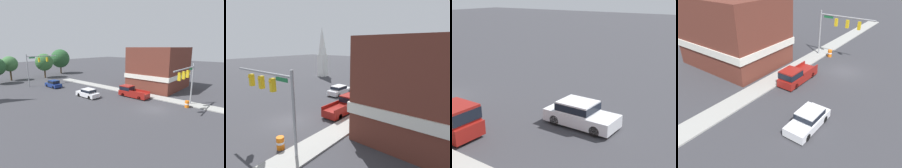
% 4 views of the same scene
% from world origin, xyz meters
% --- Properties ---
extents(ground_plane, '(200.00, 200.00, 0.00)m').
position_xyz_m(ground_plane, '(0.00, 0.00, 0.00)').
color(ground_plane, '#38383D').
extents(sidewalk_curb, '(2.40, 60.00, 0.14)m').
position_xyz_m(sidewalk_curb, '(5.70, 0.00, 0.07)').
color(sidewalk_curb, '#9E9E99').
rests_on(sidewalk_curb, ground).
extents(near_signal_assembly, '(7.81, 0.49, 6.55)m').
position_xyz_m(near_signal_assembly, '(3.05, -3.42, 4.82)').
color(near_signal_assembly, gray).
rests_on(near_signal_assembly, ground).
extents(far_signal_assembly, '(7.41, 0.49, 7.33)m').
position_xyz_m(far_signal_assembly, '(-2.99, 28.70, 5.30)').
color(far_signal_assembly, gray).
rests_on(far_signal_assembly, ground).
extents(car_lead, '(1.92, 4.54, 1.54)m').
position_xyz_m(car_lead, '(-2.08, 12.02, 0.80)').
color(car_lead, black).
rests_on(car_lead, ground).
extents(car_second_ahead, '(1.83, 4.30, 1.63)m').
position_xyz_m(car_second_ahead, '(-1.95, 23.78, 0.84)').
color(car_second_ahead, black).
rests_on(car_second_ahead, ground).
extents(pickup_truck_parked, '(1.98, 5.57, 1.96)m').
position_xyz_m(pickup_truck_parked, '(3.31, 6.25, 0.96)').
color(pickup_truck_parked, black).
rests_on(pickup_truck_parked, ground).
extents(construction_barrel, '(0.63, 0.63, 1.04)m').
position_xyz_m(construction_barrel, '(3.90, -3.51, 0.53)').
color(construction_barrel, orange).
rests_on(construction_barrel, ground).
extents(corner_brick_building, '(12.48, 9.91, 8.89)m').
position_xyz_m(corner_brick_building, '(13.49, 5.89, 4.31)').
color(corner_brick_building, brown).
rests_on(corner_brick_building, ground).
extents(backdrop_tree_left_mid, '(4.09, 4.09, 6.56)m').
position_xyz_m(backdrop_tree_left_mid, '(-4.97, 40.00, 4.50)').
color(backdrop_tree_left_mid, '#4C3823').
rests_on(backdrop_tree_left_mid, ground).
extents(backdrop_tree_center, '(4.96, 4.96, 7.07)m').
position_xyz_m(backdrop_tree_center, '(3.30, 37.10, 4.57)').
color(backdrop_tree_center, '#4C3823').
rests_on(backdrop_tree_center, ground).
extents(backdrop_tree_right_mid, '(6.18, 6.18, 8.21)m').
position_xyz_m(backdrop_tree_right_mid, '(11.30, 41.04, 5.11)').
color(backdrop_tree_right_mid, '#4C3823').
rests_on(backdrop_tree_right_mid, ground).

